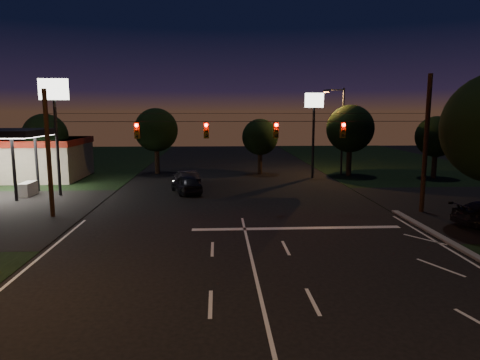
{
  "coord_description": "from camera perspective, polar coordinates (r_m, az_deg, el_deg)",
  "views": [
    {
      "loc": [
        -1.51,
        -12.04,
        6.63
      ],
      "look_at": [
        -0.32,
        10.48,
        3.0
      ],
      "focal_mm": 32.0,
      "sensor_mm": 36.0,
      "label": 1
    }
  ],
  "objects": [
    {
      "name": "ground",
      "position": [
        13.82,
        3.85,
        -19.53
      ],
      "size": [
        140.0,
        140.0,
        0.0
      ],
      "primitive_type": "plane",
      "color": "black",
      "rests_on": "ground"
    },
    {
      "name": "stop_bar",
      "position": [
        24.86,
        7.58,
        -6.39
      ],
      "size": [
        12.0,
        0.5,
        0.01
      ],
      "primitive_type": "cube",
      "color": "silver",
      "rests_on": "ground"
    },
    {
      "name": "utility_pole_right",
      "position": [
        30.94,
        23.0,
        -3.97
      ],
      "size": [
        0.3,
        0.3,
        9.0
      ],
      "primitive_type": "cylinder",
      "color": "black",
      "rests_on": "ground"
    },
    {
      "name": "utility_pole_left",
      "position": [
        29.75,
        -23.67,
        -4.52
      ],
      "size": [
        0.28,
        0.28,
        8.0
      ],
      "primitive_type": "cylinder",
      "color": "black",
      "rests_on": "ground"
    },
    {
      "name": "signal_span",
      "position": [
        27.07,
        0.17,
        6.76
      ],
      "size": [
        24.0,
        0.4,
        1.56
      ],
      "color": "black",
      "rests_on": "ground"
    },
    {
      "name": "gas_station",
      "position": [
        47.24,
        -28.58,
        2.87
      ],
      "size": [
        14.2,
        16.1,
        5.25
      ],
      "color": "gray",
      "rests_on": "ground"
    },
    {
      "name": "pole_sign_left_near",
      "position": [
        36.26,
        -23.49,
        8.95
      ],
      "size": [
        2.2,
        0.3,
        9.1
      ],
      "color": "black",
      "rests_on": "ground"
    },
    {
      "name": "pole_sign_right",
      "position": [
        43.1,
        9.82,
        8.49
      ],
      "size": [
        1.8,
        0.3,
        8.4
      ],
      "color": "black",
      "rests_on": "ground"
    },
    {
      "name": "street_light_right_far",
      "position": [
        45.87,
        13.21,
        7.17
      ],
      "size": [
        2.2,
        0.35,
        9.0
      ],
      "color": "black",
      "rests_on": "ground"
    },
    {
      "name": "tree_far_a",
      "position": [
        45.32,
        -24.45,
        5.33
      ],
      "size": [
        4.2,
        4.2,
        6.42
      ],
      "color": "black",
      "rests_on": "ground"
    },
    {
      "name": "tree_far_b",
      "position": [
        46.66,
        -11.07,
        6.49
      ],
      "size": [
        4.6,
        4.6,
        6.98
      ],
      "color": "black",
      "rests_on": "ground"
    },
    {
      "name": "tree_far_c",
      "position": [
        45.45,
        2.7,
        5.69
      ],
      "size": [
        3.8,
        3.8,
        5.86
      ],
      "color": "black",
      "rests_on": "ground"
    },
    {
      "name": "tree_far_d",
      "position": [
        45.28,
        14.46,
        6.57
      ],
      "size": [
        4.8,
        4.8,
        7.3
      ],
      "color": "black",
      "rests_on": "ground"
    },
    {
      "name": "tree_far_e",
      "position": [
        46.51,
        24.66,
        5.21
      ],
      "size": [
        4.0,
        4.0,
        6.18
      ],
      "color": "black",
      "rests_on": "ground"
    },
    {
      "name": "car_oncoming_a",
      "position": [
        35.16,
        -7.16,
        -0.55
      ],
      "size": [
        3.11,
        4.76,
        1.51
      ],
      "primitive_type": "imported",
      "rotation": [
        0.0,
        0.0,
        3.47
      ],
      "color": "black",
      "rests_on": "ground"
    },
    {
      "name": "car_oncoming_b",
      "position": [
        38.36,
        -7.19,
        0.2
      ],
      "size": [
        2.84,
        4.59,
        1.43
      ],
      "primitive_type": "imported",
      "rotation": [
        0.0,
        0.0,
        3.47
      ],
      "color": "black",
      "rests_on": "ground"
    }
  ]
}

